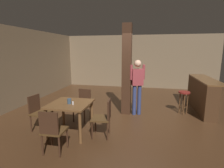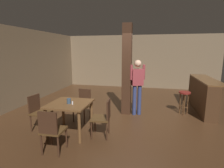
# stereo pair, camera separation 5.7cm
# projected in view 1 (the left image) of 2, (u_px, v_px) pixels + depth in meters

# --- Properties ---
(ground_plane) EXTENTS (10.80, 10.80, 0.00)m
(ground_plane) POSITION_uv_depth(u_px,v_px,m) (129.00, 117.00, 5.34)
(ground_plane) COLOR #422816
(wall_back) EXTENTS (8.00, 0.10, 2.80)m
(wall_back) POSITION_uv_depth(u_px,v_px,m) (139.00, 62.00, 9.39)
(wall_back) COLOR #756047
(wall_back) RESTS_ON ground_plane
(wall_left) EXTENTS (0.10, 9.00, 2.80)m
(wall_left) POSITION_uv_depth(u_px,v_px,m) (12.00, 69.00, 5.88)
(wall_left) COLOR #756047
(wall_left) RESTS_ON ground_plane
(pillar) EXTENTS (0.28, 0.28, 2.80)m
(pillar) POSITION_uv_depth(u_px,v_px,m) (127.00, 70.00, 5.43)
(pillar) COLOR #382114
(pillar) RESTS_ON ground_plane
(dining_table) EXTENTS (0.95, 0.95, 0.77)m
(dining_table) POSITION_uv_depth(u_px,v_px,m) (70.00, 108.00, 4.20)
(dining_table) COLOR brown
(dining_table) RESTS_ON ground_plane
(chair_south) EXTENTS (0.43, 0.43, 0.89)m
(chair_south) POSITION_uv_depth(u_px,v_px,m) (52.00, 130.00, 3.36)
(chair_south) COLOR #4C3319
(chair_south) RESTS_ON ground_plane
(chair_north) EXTENTS (0.47, 0.47, 0.89)m
(chair_north) POSITION_uv_depth(u_px,v_px,m) (83.00, 103.00, 5.03)
(chair_north) COLOR #4C3319
(chair_north) RESTS_ON ground_plane
(chair_east) EXTENTS (0.45, 0.45, 0.89)m
(chair_east) POSITION_uv_depth(u_px,v_px,m) (104.00, 116.00, 4.05)
(chair_east) COLOR #4C3319
(chair_east) RESTS_ON ground_plane
(chair_west) EXTENTS (0.47, 0.47, 0.89)m
(chair_west) POSITION_uv_depth(u_px,v_px,m) (38.00, 111.00, 4.40)
(chair_west) COLOR #4C3319
(chair_west) RESTS_ON ground_plane
(napkin_cup) EXTENTS (0.10, 0.10, 0.12)m
(napkin_cup) POSITION_uv_depth(u_px,v_px,m) (69.00, 101.00, 4.11)
(napkin_cup) COLOR #33475B
(napkin_cup) RESTS_ON dining_table
(salt_shaker) EXTENTS (0.03, 0.03, 0.08)m
(salt_shaker) POSITION_uv_depth(u_px,v_px,m) (73.00, 103.00, 4.04)
(salt_shaker) COLOR silver
(salt_shaker) RESTS_ON dining_table
(standing_person) EXTENTS (0.47, 0.30, 1.72)m
(standing_person) POSITION_uv_depth(u_px,v_px,m) (137.00, 83.00, 5.38)
(standing_person) COLOR maroon
(standing_person) RESTS_ON ground_plane
(bar_counter) EXTENTS (0.56, 2.32, 1.08)m
(bar_counter) POSITION_uv_depth(u_px,v_px,m) (201.00, 94.00, 5.93)
(bar_counter) COLOR brown
(bar_counter) RESTS_ON ground_plane
(bar_stool_near) EXTENTS (0.35, 0.35, 0.73)m
(bar_stool_near) POSITION_uv_depth(u_px,v_px,m) (184.00, 97.00, 5.53)
(bar_stool_near) COLOR maroon
(bar_stool_near) RESTS_ON ground_plane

